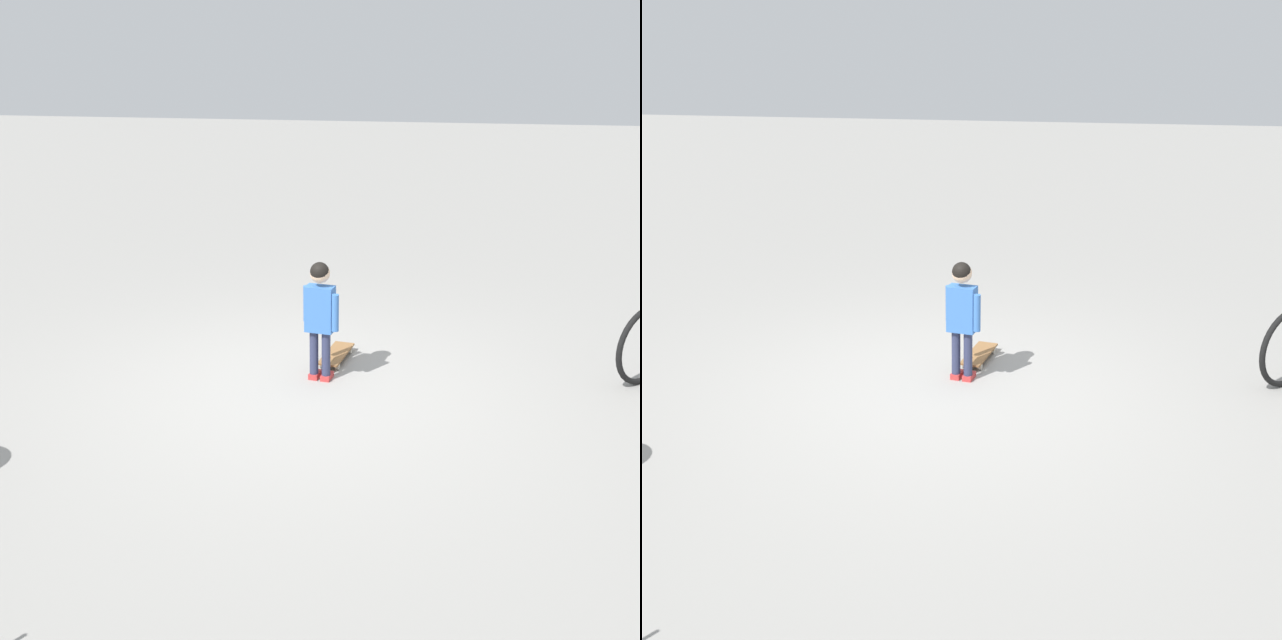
# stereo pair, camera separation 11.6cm
# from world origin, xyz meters

# --- Properties ---
(ground_plane) EXTENTS (50.00, 50.00, 0.00)m
(ground_plane) POSITION_xyz_m (0.00, 0.00, 0.00)
(ground_plane) COLOR gray
(child_person) EXTENTS (0.34, 0.26, 1.06)m
(child_person) POSITION_xyz_m (0.10, 0.25, 0.66)
(child_person) COLOR #2D3351
(child_person) RESTS_ON ground
(skateboard) EXTENTS (0.26, 0.61, 0.07)m
(skateboard) POSITION_xyz_m (0.17, 0.71, 0.06)
(skateboard) COLOR olive
(skateboard) RESTS_ON ground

